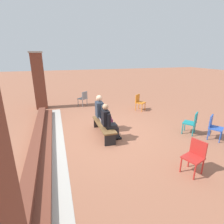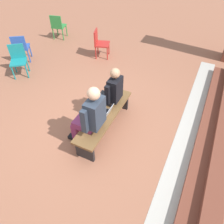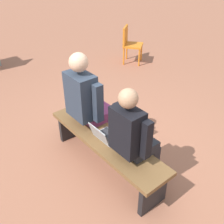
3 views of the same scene
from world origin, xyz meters
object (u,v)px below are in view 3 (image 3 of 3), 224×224
object	(u,v)px
plastic_chair_far_right	(130,42)
person_student	(134,136)
person_adult	(89,102)
laptop	(105,136)
bench	(106,144)

from	to	relation	value
plastic_chair_far_right	person_student	bearing A→B (deg)	137.66
person_adult	laptop	distance (m)	0.50
bench	person_adult	distance (m)	0.58
person_adult	person_student	bearing A→B (deg)	179.53
person_adult	laptop	size ratio (longest dim) A/B	4.40
bench	person_student	distance (m)	0.54
bench	laptop	size ratio (longest dim) A/B	5.62
person_student	plastic_chair_far_right	size ratio (longest dim) A/B	1.54
person_student	laptop	size ratio (longest dim) A/B	4.05
person_student	plastic_chair_far_right	world-z (taller)	person_student
person_student	laptop	distance (m)	0.45
person_student	person_adult	xyz separation A→B (m)	(0.82, -0.01, 0.05)
person_student	person_adult	bearing A→B (deg)	-0.47
person_adult	laptop	bearing A→B (deg)	168.86
plastic_chair_far_right	person_adult	bearing A→B (deg)	127.76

